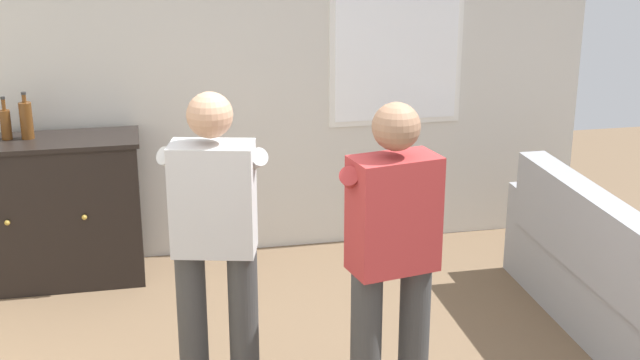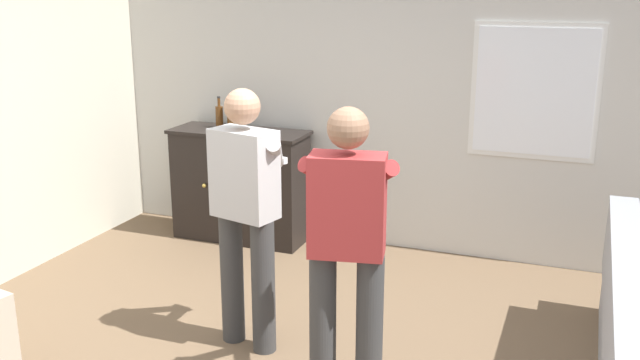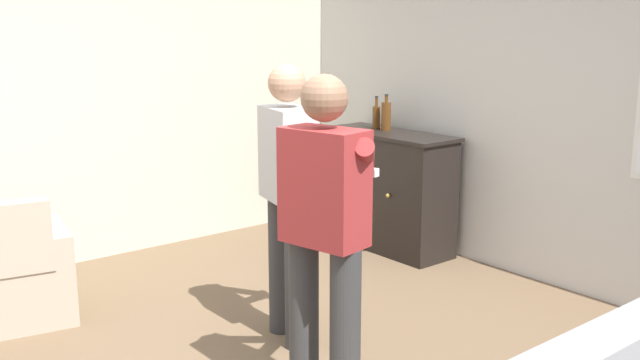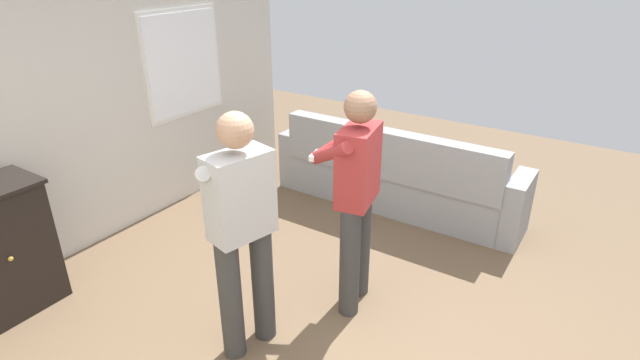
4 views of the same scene
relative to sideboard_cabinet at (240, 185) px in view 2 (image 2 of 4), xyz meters
The scene contains 6 objects.
wall_back_with_window 1.66m from the sideboard_cabinet, 14.83° to the left, with size 5.20×0.15×2.80m.
sideboard_cabinet is the anchor object (origin of this frame).
bottle_wine_green 0.64m from the sideboard_cabinet, 152.26° to the left, with size 0.08×0.08×0.31m.
bottle_liquor_amber 0.65m from the sideboard_cabinet, 165.19° to the left, with size 0.07×0.07×0.28m.
person_standing_left 2.05m from the sideboard_cabinet, 61.45° to the right, with size 0.54×0.51×1.68m.
person_standing_right 2.80m from the sideboard_cabinet, 50.73° to the right, with size 0.55×0.51×1.68m.
Camera 2 is at (1.57, -3.23, 2.30)m, focal length 40.00 mm.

